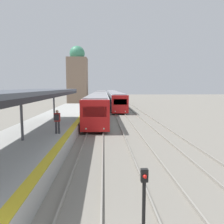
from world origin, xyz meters
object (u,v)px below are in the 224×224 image
at_px(person_on_platform, 57,120).
at_px(train_far, 114,97).
at_px(signal_post_near, 144,196).
at_px(train_near, 100,100).

relative_size(person_on_platform, train_far, 0.04).
bearing_deg(signal_post_near, train_far, 88.47).
xyz_separation_m(train_near, train_far, (3.23, 13.19, -0.06)).
bearing_deg(train_far, train_near, -103.77).
distance_m(person_on_platform, train_far, 40.28).
relative_size(person_on_platform, train_near, 0.04).
xyz_separation_m(person_on_platform, train_far, (5.67, 39.88, -0.25)).
height_order(train_near, train_far, train_near).
xyz_separation_m(train_near, signal_post_near, (1.92, -36.10, -0.55)).
bearing_deg(train_far, person_on_platform, -98.10).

